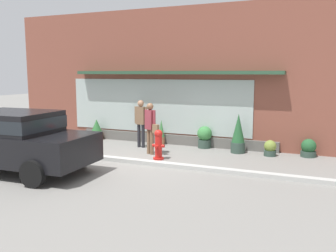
# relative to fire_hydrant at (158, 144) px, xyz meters

# --- Properties ---
(ground_plane) EXTENTS (60.00, 60.00, 0.00)m
(ground_plane) POSITION_rel_fire_hydrant_xyz_m (-0.53, -0.53, -0.48)
(ground_plane) COLOR gray
(curb_strip) EXTENTS (14.00, 0.24, 0.12)m
(curb_strip) POSITION_rel_fire_hydrant_xyz_m (-0.53, -0.73, -0.42)
(curb_strip) COLOR #B2B2AD
(curb_strip) RESTS_ON ground_plane
(storefront) EXTENTS (14.00, 0.81, 5.02)m
(storefront) POSITION_rel_fire_hydrant_xyz_m (-0.55, 2.66, 1.97)
(storefront) COLOR brown
(storefront) RESTS_ON ground_plane
(fire_hydrant) EXTENTS (0.40, 0.36, 0.93)m
(fire_hydrant) POSITION_rel_fire_hydrant_xyz_m (0.00, 0.00, 0.00)
(fire_hydrant) COLOR red
(fire_hydrant) RESTS_ON ground_plane
(pedestrian_with_handbag) EXTENTS (0.63, 0.39, 1.69)m
(pedestrian_with_handbag) POSITION_rel_fire_hydrant_xyz_m (-0.54, 0.55, 0.51)
(pedestrian_with_handbag) COLOR brown
(pedestrian_with_handbag) RESTS_ON ground_plane
(pedestrian_passerby) EXTENTS (0.51, 0.23, 1.70)m
(pedestrian_passerby) POSITION_rel_fire_hydrant_xyz_m (-1.36, 1.45, 0.53)
(pedestrian_passerby) COLOR #232328
(pedestrian_passerby) RESTS_ON ground_plane
(parked_car_black) EXTENTS (4.13, 2.25, 1.64)m
(parked_car_black) POSITION_rel_fire_hydrant_xyz_m (-2.88, -2.84, 0.46)
(parked_car_black) COLOR black
(parked_car_black) RESTS_ON ground_plane
(potted_plant_window_left) EXTENTS (0.49, 0.49, 0.81)m
(potted_plant_window_left) POSITION_rel_fire_hydrant_xyz_m (-3.73, 2.15, -0.09)
(potted_plant_window_left) COLOR #9E6042
(potted_plant_window_left) RESTS_ON ground_plane
(potted_plant_trailing_edge) EXTENTS (0.52, 0.52, 0.78)m
(potted_plant_trailing_edge) POSITION_rel_fire_hydrant_xyz_m (0.77, 2.25, -0.07)
(potted_plant_trailing_edge) COLOR #33473D
(potted_plant_trailing_edge) RESTS_ON ground_plane
(potted_plant_window_right) EXTENTS (0.48, 0.48, 1.32)m
(potted_plant_window_right) POSITION_rel_fire_hydrant_xyz_m (2.04, 1.92, 0.15)
(potted_plant_window_right) COLOR #33473D
(potted_plant_window_right) RESTS_ON ground_plane
(potted_plant_by_entrance) EXTENTS (0.48, 0.48, 0.58)m
(potted_plant_by_entrance) POSITION_rel_fire_hydrant_xyz_m (4.25, 2.22, -0.20)
(potted_plant_by_entrance) COLOR #33473D
(potted_plant_by_entrance) RESTS_ON ground_plane
(potted_plant_low_front) EXTENTS (0.39, 0.39, 0.51)m
(potted_plant_low_front) POSITION_rel_fire_hydrant_xyz_m (3.10, 1.86, -0.23)
(potted_plant_low_front) COLOR #33473D
(potted_plant_low_front) RESTS_ON ground_plane
(potted_plant_corner_tall) EXTENTS (0.25, 0.25, 0.94)m
(potted_plant_corner_tall) POSITION_rel_fire_hydrant_xyz_m (-0.91, 2.21, -0.03)
(potted_plant_corner_tall) COLOR #9E6042
(potted_plant_corner_tall) RESTS_ON ground_plane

